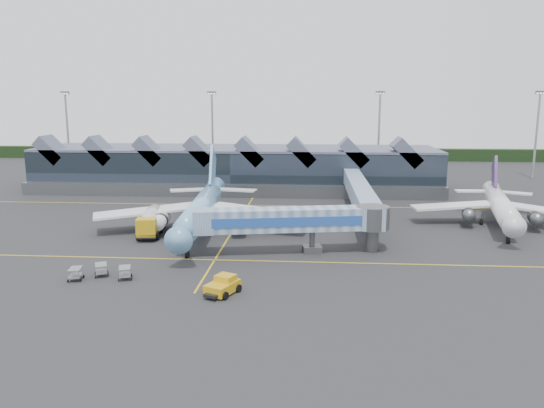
# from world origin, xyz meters

# --- Properties ---
(ground) EXTENTS (260.00, 260.00, 0.00)m
(ground) POSITION_xyz_m (0.00, 0.00, 0.00)
(ground) COLOR #242426
(ground) RESTS_ON ground
(taxi_stripes) EXTENTS (120.00, 60.00, 0.01)m
(taxi_stripes) POSITION_xyz_m (0.00, 10.00, 0.01)
(taxi_stripes) COLOR gold
(taxi_stripes) RESTS_ON ground
(tree_line_far) EXTENTS (260.00, 4.00, 4.00)m
(tree_line_far) POSITION_xyz_m (0.00, 110.00, 2.00)
(tree_line_far) COLOR black
(tree_line_far) RESTS_ON ground
(terminal) EXTENTS (90.00, 22.25, 12.52)m
(terminal) POSITION_xyz_m (-5.07, 47.35, 4.88)
(terminal) COLOR black
(terminal) RESTS_ON ground
(light_masts) EXTENTS (132.40, 42.56, 22.45)m
(light_masts) POSITION_xyz_m (21.00, 62.80, 12.49)
(light_masts) COLOR gray
(light_masts) RESTS_ON ground
(main_airliner) EXTENTS (33.99, 39.16, 12.57)m
(main_airliner) POSITION_xyz_m (-4.73, 7.39, 3.70)
(main_airliner) COLOR #6C99DC
(main_airliner) RESTS_ON ground
(regional_jet) EXTENTS (27.71, 30.72, 10.61)m
(regional_jet) POSITION_xyz_m (42.77, 14.36, 3.37)
(regional_jet) COLOR white
(regional_jet) RESTS_ON ground
(jet_bridge) EXTENTS (26.02, 8.12, 6.24)m
(jet_bridge) POSITION_xyz_m (11.31, -3.83, 4.39)
(jet_bridge) COLOR #6581A8
(jet_bridge) RESTS_ON ground
(fuel_truck) EXTENTS (4.43, 11.24, 3.74)m
(fuel_truck) POSITION_xyz_m (-12.09, 4.73, 2.09)
(fuel_truck) COLOR black
(fuel_truck) RESTS_ON ground
(pushback_tug) EXTENTS (3.89, 4.71, 1.89)m
(pushback_tug) POSITION_xyz_m (3.01, -19.85, 0.85)
(pushback_tug) COLOR gold
(pushback_tug) RESTS_ON ground
(baggage_carts) EXTENTS (7.14, 3.94, 1.39)m
(baggage_carts) POSITION_xyz_m (-11.73, -15.96, 0.78)
(baggage_carts) COLOR gray
(baggage_carts) RESTS_ON ground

